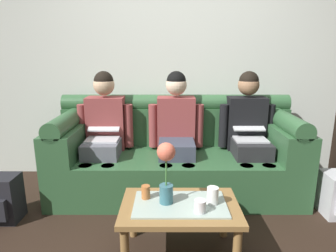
{
  "coord_description": "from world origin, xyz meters",
  "views": [
    {
      "loc": [
        -0.08,
        -1.67,
        1.4
      ],
      "look_at": [
        -0.09,
        0.94,
        0.74
      ],
      "focal_mm": 31.35,
      "sensor_mm": 36.0,
      "label": 1
    }
  ],
  "objects_px": {
    "person_right": "(249,129)",
    "coffee_table": "(181,212)",
    "flower_vase": "(167,168)",
    "cup_near_right": "(213,196)",
    "couch": "(177,156)",
    "cup_near_left": "(201,206)",
    "person_middle": "(177,129)",
    "cup_far_center": "(147,192)",
    "person_left": "(105,129)",
    "backpack_left": "(3,199)"
  },
  "relations": [
    {
      "from": "person_right",
      "to": "coffee_table",
      "type": "bearing_deg",
      "value": -125.32
    },
    {
      "from": "couch",
      "to": "coffee_table",
      "type": "xyz_separation_m",
      "value": [
        -0.0,
        -1.02,
        -0.04
      ]
    },
    {
      "from": "cup_near_left",
      "to": "cup_near_right",
      "type": "distance_m",
      "value": 0.15
    },
    {
      "from": "coffee_table",
      "to": "couch",
      "type": "bearing_deg",
      "value": 90.0
    },
    {
      "from": "person_right",
      "to": "cup_far_center",
      "type": "height_order",
      "value": "person_right"
    },
    {
      "from": "person_middle",
      "to": "cup_near_left",
      "type": "xyz_separation_m",
      "value": [
        0.13,
        -1.13,
        -0.22
      ]
    },
    {
      "from": "person_middle",
      "to": "coffee_table",
      "type": "bearing_deg",
      "value": -90.0
    },
    {
      "from": "person_right",
      "to": "cup_near_left",
      "type": "xyz_separation_m",
      "value": [
        -0.6,
        -1.13,
        -0.22
      ]
    },
    {
      "from": "person_left",
      "to": "person_right",
      "type": "xyz_separation_m",
      "value": [
        1.44,
        -0.0,
        0.0
      ]
    },
    {
      "from": "cup_near_left",
      "to": "cup_far_center",
      "type": "relative_size",
      "value": 0.88
    },
    {
      "from": "couch",
      "to": "backpack_left",
      "type": "height_order",
      "value": "couch"
    },
    {
      "from": "person_right",
      "to": "cup_near_right",
      "type": "height_order",
      "value": "person_right"
    },
    {
      "from": "couch",
      "to": "person_left",
      "type": "bearing_deg",
      "value": -179.65
    },
    {
      "from": "person_right",
      "to": "cup_far_center",
      "type": "distance_m",
      "value": 1.36
    },
    {
      "from": "cup_far_center",
      "to": "backpack_left",
      "type": "distance_m",
      "value": 1.32
    },
    {
      "from": "person_middle",
      "to": "person_right",
      "type": "bearing_deg",
      "value": -0.06
    },
    {
      "from": "cup_near_right",
      "to": "coffee_table",
      "type": "bearing_deg",
      "value": 179.05
    },
    {
      "from": "couch",
      "to": "cup_near_right",
      "type": "distance_m",
      "value": 1.05
    },
    {
      "from": "person_right",
      "to": "cup_near_left",
      "type": "relative_size",
      "value": 14.69
    },
    {
      "from": "couch",
      "to": "cup_far_center",
      "type": "bearing_deg",
      "value": -104.13
    },
    {
      "from": "flower_vase",
      "to": "cup_far_center",
      "type": "distance_m",
      "value": 0.26
    },
    {
      "from": "backpack_left",
      "to": "couch",
      "type": "bearing_deg",
      "value": 21.64
    },
    {
      "from": "flower_vase",
      "to": "cup_near_left",
      "type": "distance_m",
      "value": 0.33
    },
    {
      "from": "person_right",
      "to": "coffee_table",
      "type": "distance_m",
      "value": 1.29
    },
    {
      "from": "person_right",
      "to": "backpack_left",
      "type": "xyz_separation_m",
      "value": [
        -2.21,
        -0.59,
        -0.46
      ]
    },
    {
      "from": "flower_vase",
      "to": "cup_near_right",
      "type": "bearing_deg",
      "value": -2.74
    },
    {
      "from": "flower_vase",
      "to": "person_right",
      "type": "bearing_deg",
      "value": 50.98
    },
    {
      "from": "person_left",
      "to": "cup_near_left",
      "type": "xyz_separation_m",
      "value": [
        0.85,
        -1.13,
        -0.22
      ]
    },
    {
      "from": "person_middle",
      "to": "cup_near_left",
      "type": "bearing_deg",
      "value": -83.68
    },
    {
      "from": "cup_far_center",
      "to": "person_left",
      "type": "bearing_deg",
      "value": 117.03
    },
    {
      "from": "person_right",
      "to": "coffee_table",
      "type": "height_order",
      "value": "person_right"
    },
    {
      "from": "couch",
      "to": "cup_near_left",
      "type": "height_order",
      "value": "couch"
    },
    {
      "from": "person_right",
      "to": "cup_near_right",
      "type": "bearing_deg",
      "value": -116.1
    },
    {
      "from": "couch",
      "to": "backpack_left",
      "type": "relative_size",
      "value": 6.02
    },
    {
      "from": "couch",
      "to": "cup_far_center",
      "type": "distance_m",
      "value": 0.98
    },
    {
      "from": "cup_near_left",
      "to": "backpack_left",
      "type": "xyz_separation_m",
      "value": [
        -1.61,
        0.54,
        -0.24
      ]
    },
    {
      "from": "couch",
      "to": "cup_near_right",
      "type": "xyz_separation_m",
      "value": [
        0.22,
        -1.03,
        0.09
      ]
    },
    {
      "from": "person_middle",
      "to": "cup_far_center",
      "type": "bearing_deg",
      "value": -104.18
    },
    {
      "from": "coffee_table",
      "to": "backpack_left",
      "type": "bearing_deg",
      "value": 163.85
    },
    {
      "from": "coffee_table",
      "to": "backpack_left",
      "type": "xyz_separation_m",
      "value": [
        -1.49,
        0.43,
        -0.13
      ]
    },
    {
      "from": "person_middle",
      "to": "backpack_left",
      "type": "xyz_separation_m",
      "value": [
        -1.49,
        -0.59,
        -0.46
      ]
    },
    {
      "from": "person_middle",
      "to": "flower_vase",
      "type": "xyz_separation_m",
      "value": [
        -0.09,
        -1.01,
        -0.01
      ]
    },
    {
      "from": "couch",
      "to": "person_middle",
      "type": "distance_m",
      "value": 0.29
    },
    {
      "from": "couch",
      "to": "person_middle",
      "type": "xyz_separation_m",
      "value": [
        -0.0,
        -0.0,
        0.29
      ]
    },
    {
      "from": "couch",
      "to": "flower_vase",
      "type": "height_order",
      "value": "couch"
    },
    {
      "from": "cup_near_left",
      "to": "cup_near_right",
      "type": "relative_size",
      "value": 0.7
    },
    {
      "from": "couch",
      "to": "backpack_left",
      "type": "distance_m",
      "value": 1.61
    },
    {
      "from": "cup_far_center",
      "to": "cup_near_left",
      "type": "bearing_deg",
      "value": -26.94
    },
    {
      "from": "person_middle",
      "to": "couch",
      "type": "bearing_deg",
      "value": 90.0
    },
    {
      "from": "flower_vase",
      "to": "cup_near_right",
      "type": "xyz_separation_m",
      "value": [
        0.32,
        -0.02,
        -0.19
      ]
    }
  ]
}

